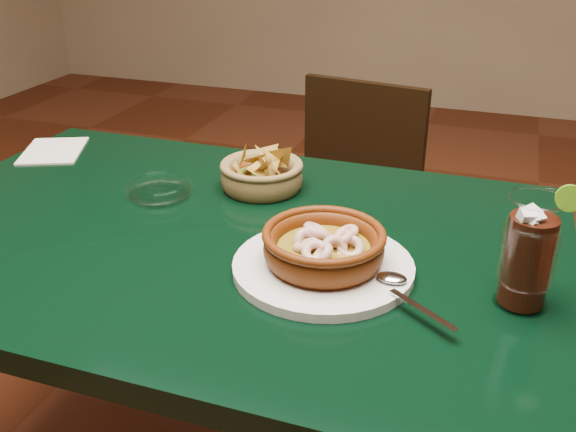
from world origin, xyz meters
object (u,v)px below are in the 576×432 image
(dining_chair, at_px, (345,219))
(shrimp_plate, at_px, (324,252))
(dining_table, at_px, (220,278))
(chip_basket, at_px, (262,175))
(cola_drink, at_px, (529,253))

(dining_chair, distance_m, shrimp_plate, 0.85)
(dining_chair, bearing_deg, dining_table, -94.96)
(dining_table, xyz_separation_m, chip_basket, (0.01, 0.20, 0.13))
(chip_basket, bearing_deg, dining_table, -92.46)
(dining_chair, relative_size, chip_basket, 4.17)
(dining_chair, relative_size, shrimp_plate, 2.29)
(dining_table, relative_size, shrimp_plate, 3.32)
(cola_drink, bearing_deg, shrimp_plate, -178.68)
(shrimp_plate, relative_size, chip_basket, 1.82)
(cola_drink, bearing_deg, dining_table, 172.73)
(dining_chair, xyz_separation_m, shrimp_plate, (0.16, -0.77, 0.33))
(dining_table, distance_m, dining_chair, 0.73)
(dining_table, height_order, shrimp_plate, shrimp_plate)
(chip_basket, bearing_deg, dining_chair, 84.06)
(shrimp_plate, height_order, chip_basket, chip_basket)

